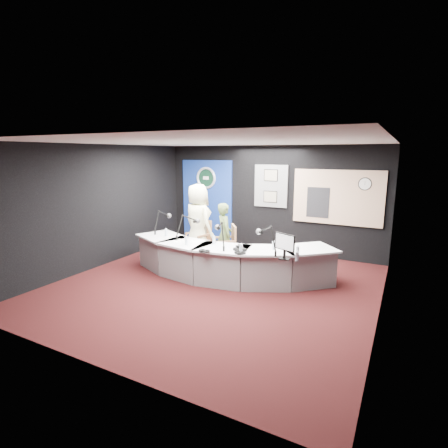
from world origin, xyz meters
The scene contains 33 objects.
ground centered at (0.00, 0.00, 0.00)m, with size 6.00×6.00×0.00m, color black.
ceiling centered at (0.00, 0.00, 2.80)m, with size 6.00×6.00×0.02m, color silver.
wall_back centered at (0.00, 3.00, 1.40)m, with size 6.00×0.02×2.80m, color black.
wall_front centered at (0.00, -3.00, 1.40)m, with size 6.00×0.02×2.80m, color black.
wall_left centered at (-3.00, 0.00, 1.40)m, with size 0.02×6.00×2.80m, color black.
wall_right centered at (3.00, 0.00, 1.40)m, with size 0.02×6.00×2.80m, color black.
broadcast_desk centered at (-0.05, 0.55, 0.38)m, with size 4.50×1.90×0.75m, color silver, non-canonical shape.
backdrop_panel centered at (-1.90, 2.97, 1.25)m, with size 1.60×0.05×2.30m, color navy.
agency_seal centered at (-1.90, 2.93, 1.90)m, with size 0.63×0.63×0.07m, color silver.
seal_center centered at (-1.90, 2.94, 1.90)m, with size 0.48×0.48×0.01m, color black.
pinboard centered at (0.05, 2.97, 1.75)m, with size 0.90×0.04×1.10m, color slate.
framed_photo_upper centered at (0.05, 2.94, 2.03)m, with size 0.34×0.02×0.27m, color gray.
framed_photo_lower centered at (0.05, 2.94, 1.47)m, with size 0.34×0.02×0.27m, color gray.
booth_window_frame centered at (1.75, 2.97, 1.55)m, with size 2.12×0.06×1.32m, color tan.
booth_glow centered at (1.75, 2.96, 1.55)m, with size 2.00×0.02×1.20m, color #FFDFA1.
equipment_rack centered at (1.30, 2.94, 1.40)m, with size 0.55×0.02×0.75m, color black.
wall_clock centered at (2.35, 2.94, 1.90)m, with size 0.28×0.28×0.01m, color white.
armchair_left centered at (-1.28, 1.47, 0.49)m, with size 0.55×0.55×0.97m, color #9E6D48, non-canonical shape.
armchair_right centered at (-0.43, 1.26, 0.46)m, with size 0.51×0.51×0.91m, color #9E6D48, non-canonical shape.
draped_jacket centered at (-1.37, 1.71, 0.62)m, with size 0.50×0.10×0.70m, color slate.
person_man centered at (-1.28, 1.47, 0.93)m, with size 0.91×0.59×1.87m, color #FEFECB.
person_woman centered at (-0.43, 1.26, 0.74)m, with size 0.54×0.35×1.48m, color #4A5D31.
computer_monitor centered at (1.41, 0.03, 1.07)m, with size 0.42×0.02×0.28m, color black.
desk_phone centered at (0.48, 0.17, 0.78)m, with size 0.22×0.17×0.05m, color black.
headphones_near centered at (0.56, 0.00, 0.77)m, with size 0.22×0.22×0.04m, color black.
headphones_far centered at (-0.10, -0.20, 0.77)m, with size 0.22×0.22×0.04m, color black.
paper_stack centered at (-1.01, 0.24, 0.75)m, with size 0.21×0.30×0.00m, color white.
notepad centered at (-0.62, 0.40, 0.75)m, with size 0.19×0.27×0.00m, color white.
boom_mic_a centered at (-1.87, 0.81, 1.05)m, with size 0.17×0.74×0.60m, color black, non-canonical shape.
boom_mic_b centered at (-1.00, 0.58, 1.05)m, with size 0.28×0.72×0.60m, color black, non-canonical shape.
boom_mic_c centered at (0.02, 0.24, 1.05)m, with size 0.52×0.60×0.60m, color black, non-canonical shape.
boom_mic_d centered at (0.97, 0.31, 1.05)m, with size 0.61×0.50×0.60m, color black, non-canonical shape.
water_bottles centered at (0.06, 0.31, 0.84)m, with size 3.21×0.57×0.18m, color silver, non-canonical shape.
Camera 1 is at (3.22, -5.71, 2.60)m, focal length 28.00 mm.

